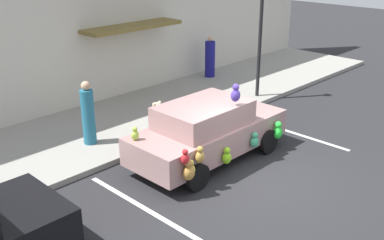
{
  "coord_description": "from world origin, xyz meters",
  "views": [
    {
      "loc": [
        -7.8,
        -5.5,
        5.22
      ],
      "look_at": [
        0.08,
        2.17,
        0.9
      ],
      "focal_mm": 42.97,
      "sensor_mm": 36.0,
      "label": 1
    }
  ],
  "objects_px": {
    "plush_covered_car": "(208,131)",
    "street_lamp_post": "(261,22)",
    "teddy_bear_on_sidewalk": "(157,116)",
    "pedestrian_walking_past": "(210,58)",
    "pedestrian_near_shopfront": "(88,115)"
  },
  "relations": [
    {
      "from": "plush_covered_car",
      "to": "street_lamp_post",
      "type": "bearing_deg",
      "value": 22.59
    },
    {
      "from": "street_lamp_post",
      "to": "pedestrian_near_shopfront",
      "type": "bearing_deg",
      "value": 173.01
    },
    {
      "from": "pedestrian_near_shopfront",
      "to": "plush_covered_car",
      "type": "bearing_deg",
      "value": -58.54
    },
    {
      "from": "plush_covered_car",
      "to": "pedestrian_near_shopfront",
      "type": "height_order",
      "value": "plush_covered_car"
    },
    {
      "from": "street_lamp_post",
      "to": "pedestrian_walking_past",
      "type": "distance_m",
      "value": 3.4
    },
    {
      "from": "plush_covered_car",
      "to": "pedestrian_walking_past",
      "type": "bearing_deg",
      "value": 41.75
    },
    {
      "from": "teddy_bear_on_sidewalk",
      "to": "pedestrian_near_shopfront",
      "type": "distance_m",
      "value": 2.09
    },
    {
      "from": "teddy_bear_on_sidewalk",
      "to": "pedestrian_near_shopfront",
      "type": "bearing_deg",
      "value": 166.7
    },
    {
      "from": "plush_covered_car",
      "to": "street_lamp_post",
      "type": "distance_m",
      "value": 5.42
    },
    {
      "from": "street_lamp_post",
      "to": "pedestrian_near_shopfront",
      "type": "height_order",
      "value": "street_lamp_post"
    },
    {
      "from": "plush_covered_car",
      "to": "pedestrian_walking_past",
      "type": "xyz_separation_m",
      "value": [
        5.34,
        4.76,
        0.09
      ]
    },
    {
      "from": "teddy_bear_on_sidewalk",
      "to": "pedestrian_walking_past",
      "type": "xyz_separation_m",
      "value": [
        5.02,
        2.5,
        0.37
      ]
    },
    {
      "from": "street_lamp_post",
      "to": "pedestrian_near_shopfront",
      "type": "distance_m",
      "value": 6.64
    },
    {
      "from": "plush_covered_car",
      "to": "teddy_bear_on_sidewalk",
      "type": "relative_size",
      "value": 5.5
    },
    {
      "from": "plush_covered_car",
      "to": "teddy_bear_on_sidewalk",
      "type": "height_order",
      "value": "plush_covered_car"
    }
  ]
}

